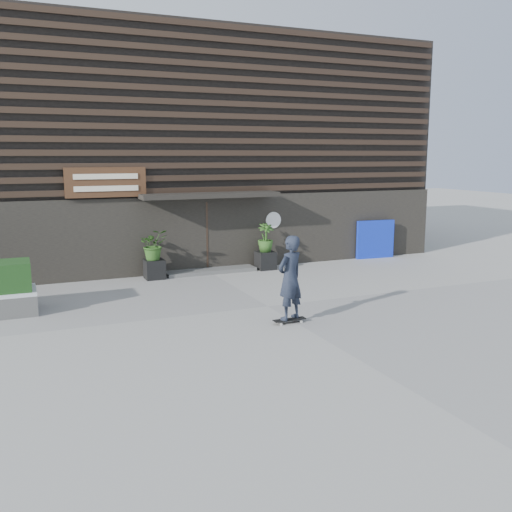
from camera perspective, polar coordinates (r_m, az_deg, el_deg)
name	(u,v)px	position (r m, az deg, el deg)	size (l,w,h in m)	color
ground	(268,306)	(14.51, 1.21, -5.09)	(80.00, 80.00, 0.00)	#9C9A94
entrance_step	(210,271)	(18.66, -4.62, -1.49)	(3.00, 0.80, 0.12)	#50504D
planter_pot_left	(154,269)	(17.93, -10.20, -1.32)	(0.60, 0.60, 0.60)	black
bamboo_left	(154,245)	(17.79, -10.27, 1.15)	(0.86, 0.75, 0.96)	#2D591E
planter_pot_right	(265,260)	(19.11, 0.96, -0.45)	(0.60, 0.60, 0.60)	black
bamboo_right	(266,238)	(18.99, 0.97, 1.87)	(0.54, 0.54, 0.96)	#2D591E
blue_tarp	(375,239)	(21.58, 11.92, 1.66)	(1.51, 0.12, 1.42)	#0D25B5
building	(166,151)	(23.43, -9.02, 10.45)	(18.00, 11.00, 8.00)	black
skateboarder	(290,278)	(12.86, 3.45, -2.23)	(0.83, 0.69, 2.04)	black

